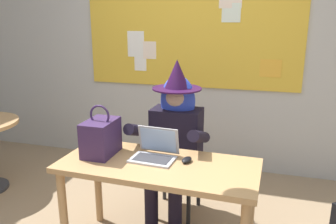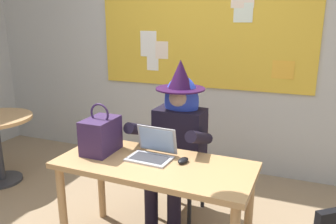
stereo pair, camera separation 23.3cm
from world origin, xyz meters
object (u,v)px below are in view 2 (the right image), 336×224
computer_mouse (183,160)px  handbag (101,135)px  person_costumed (177,132)px  laptop (152,151)px  desk_main (155,176)px  chair_at_desk (182,158)px

computer_mouse → handbag: bearing=-165.2°
person_costumed → computer_mouse: 0.52m
laptop → desk_main: bearing=-54.1°
chair_at_desk → handbag: handbag is taller
desk_main → person_costumed: bearing=93.3°
computer_mouse → handbag: 0.65m
chair_at_desk → laptop: laptop is taller
laptop → handbag: bearing=-170.5°
laptop → handbag: (-0.40, -0.04, 0.09)m
handbag → person_costumed: bearing=50.5°
desk_main → laptop: 0.18m
chair_at_desk → person_costumed: 0.30m
chair_at_desk → laptop: bearing=0.6°
desk_main → person_costumed: person_costumed is taller
chair_at_desk → computer_mouse: size_ratio=8.58×
computer_mouse → desk_main: bearing=-147.0°
laptop → handbag: handbag is taller
chair_at_desk → computer_mouse: 0.68m
chair_at_desk → handbag: bearing=-31.0°
person_costumed → handbag: size_ratio=3.65×
desk_main → computer_mouse: bearing=21.5°
desk_main → person_costumed: size_ratio=1.02×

